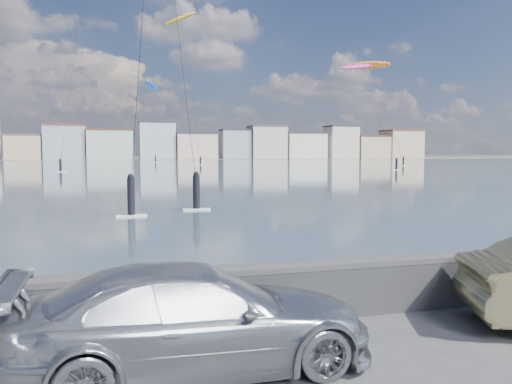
{
  "coord_description": "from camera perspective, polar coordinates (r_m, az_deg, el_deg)",
  "views": [
    {
      "loc": [
        -1.54,
        -5.53,
        3.0
      ],
      "look_at": [
        1.0,
        4.0,
        2.2
      ],
      "focal_mm": 35.0,
      "sensor_mm": 36.0,
      "label": 1
    }
  ],
  "objects": [
    {
      "name": "bay_water",
      "position": [
        97.09,
        -14.01,
        2.76
      ],
      "size": [
        500.0,
        177.0,
        0.0
      ],
      "primitive_type": "cube",
      "color": "#3E5161",
      "rests_on": "ground"
    },
    {
      "name": "far_shore_strip",
      "position": [
        205.56,
        -14.51,
        3.68
      ],
      "size": [
        500.0,
        60.0,
        0.0
      ],
      "primitive_type": "cube",
      "color": "#4C473D",
      "rests_on": "ground"
    },
    {
      "name": "seawall",
      "position": [
        8.72,
        -4.24,
        -11.49
      ],
      "size": [
        400.0,
        0.36,
        1.08
      ],
      "color": "#28282B",
      "rests_on": "ground"
    },
    {
      "name": "far_buildings",
      "position": [
        191.58,
        -14.12,
        5.43
      ],
      "size": [
        240.79,
        13.26,
        14.6
      ],
      "color": "beige",
      "rests_on": "ground"
    },
    {
      "name": "car_silver",
      "position": [
        7.13,
        -6.96,
        -14.05
      ],
      "size": [
        5.02,
        2.14,
        1.44
      ],
      "primitive_type": "imported",
      "rotation": [
        0.0,
        0.0,
        1.6
      ],
      "color": "#ADAEB5",
      "rests_on": "ground"
    },
    {
      "name": "kitesurfer_0",
      "position": [
        149.63,
        -11.89,
        11.64
      ],
      "size": [
        5.46,
        17.41,
        23.27
      ],
      "color": "blue",
      "rests_on": "ground"
    },
    {
      "name": "kitesurfer_1",
      "position": [
        97.2,
        11.39,
        13.73
      ],
      "size": [
        9.04,
        18.25,
        20.13
      ],
      "color": "#E5338C",
      "rests_on": "ground"
    },
    {
      "name": "kitesurfer_14",
      "position": [
        120.35,
        -8.65,
        18.77
      ],
      "size": [
        8.36,
        9.68,
        35.21
      ],
      "color": "#BF8C19",
      "rests_on": "ground"
    },
    {
      "name": "kitesurfer_16",
      "position": [
        120.9,
        12.87,
        13.85
      ],
      "size": [
        10.75,
        16.23,
        24.09
      ],
      "color": "orange",
      "rests_on": "ground"
    }
  ]
}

